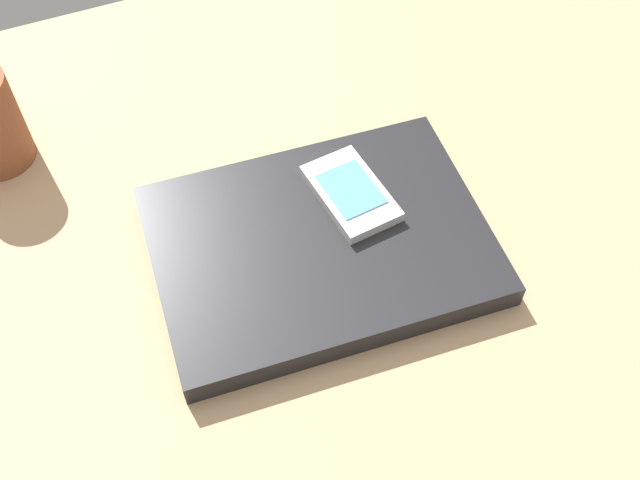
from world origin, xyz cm
name	(u,v)px	position (x,y,z in cm)	size (l,w,h in cm)	color
desk_surface	(345,215)	(0.00, 0.00, 1.50)	(120.00, 80.00, 3.00)	tan
laptop_closed	(320,245)	(-4.45, -4.19, 4.29)	(30.35, 22.16, 2.58)	black
cell_phone_on_laptop	(352,193)	(0.09, -1.07, 6.17)	(6.77, 10.29, 1.26)	silver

